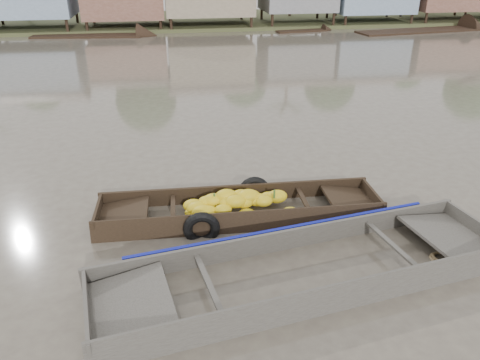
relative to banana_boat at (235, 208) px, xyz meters
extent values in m
plane|color=#51493E|center=(-0.30, -0.50, -0.20)|extent=(120.00, 120.00, 0.00)
cube|color=#384723|center=(-0.30, 32.50, -0.20)|extent=(120.00, 12.00, 0.50)
cube|color=black|center=(0.11, 0.00, -0.28)|extent=(6.18, 1.34, 0.08)
cube|color=black|center=(0.13, 0.67, -0.03)|extent=(6.29, 0.33, 0.58)
cube|color=black|center=(0.10, -0.66, -0.03)|extent=(6.29, 0.33, 0.58)
cube|color=black|center=(3.19, -0.08, -0.03)|extent=(0.10, 1.37, 0.55)
cube|color=black|center=(2.65, -0.06, 0.04)|extent=(1.10, 1.20, 0.21)
cube|color=black|center=(-2.96, 0.09, -0.03)|extent=(0.10, 1.37, 0.55)
cube|color=black|center=(-2.43, 0.07, 0.04)|extent=(1.10, 1.20, 0.21)
cube|color=black|center=(-1.36, 0.04, 0.09)|extent=(0.13, 1.31, 0.05)
cube|color=black|center=(1.58, -0.03, 0.09)|extent=(0.13, 1.31, 0.05)
ellipsoid|color=yellow|center=(0.62, -0.19, 0.24)|extent=(0.40, 0.28, 0.24)
ellipsoid|color=yellow|center=(0.01, -0.16, 0.27)|extent=(0.49, 0.34, 0.29)
ellipsoid|color=yellow|center=(-0.19, 0.34, 0.17)|extent=(0.41, 0.29, 0.25)
ellipsoid|color=yellow|center=(-0.91, 0.17, 0.06)|extent=(0.47, 0.33, 0.28)
ellipsoid|color=yellow|center=(0.19, -0.11, 0.21)|extent=(0.46, 0.32, 0.28)
ellipsoid|color=yellow|center=(-0.61, -0.20, 0.09)|extent=(0.45, 0.32, 0.28)
ellipsoid|color=yellow|center=(-0.72, -0.19, 0.08)|extent=(0.51, 0.36, 0.31)
ellipsoid|color=yellow|center=(0.51, -0.07, 0.21)|extent=(0.47, 0.33, 0.28)
ellipsoid|color=yellow|center=(-0.69, -0.30, 0.03)|extent=(0.50, 0.36, 0.30)
ellipsoid|color=yellow|center=(0.41, 0.38, 0.09)|extent=(0.44, 0.31, 0.27)
ellipsoid|color=yellow|center=(0.06, 0.15, 0.20)|extent=(0.49, 0.34, 0.29)
ellipsoid|color=yellow|center=(0.15, 0.10, 0.28)|extent=(0.39, 0.28, 0.24)
ellipsoid|color=yellow|center=(0.45, 0.41, 0.07)|extent=(0.43, 0.30, 0.26)
ellipsoid|color=yellow|center=(-0.45, 0.08, 0.20)|extent=(0.51, 0.36, 0.31)
ellipsoid|color=yellow|center=(-0.87, -0.34, -0.03)|extent=(0.41, 0.29, 0.25)
ellipsoid|color=yellow|center=(-0.63, -0.30, 0.02)|extent=(0.50, 0.35, 0.30)
ellipsoid|color=yellow|center=(-0.14, 0.15, 0.18)|extent=(0.45, 0.32, 0.27)
ellipsoid|color=yellow|center=(-0.92, -0.02, -0.01)|extent=(0.40, 0.28, 0.24)
ellipsoid|color=yellow|center=(-0.29, -0.28, 0.15)|extent=(0.39, 0.28, 0.24)
ellipsoid|color=yellow|center=(-0.60, 0.09, 0.17)|extent=(0.44, 0.31, 0.26)
ellipsoid|color=yellow|center=(1.01, 0.22, 0.11)|extent=(0.50, 0.35, 0.30)
ellipsoid|color=yellow|center=(-0.82, -0.01, 0.09)|extent=(0.51, 0.36, 0.31)
ellipsoid|color=yellow|center=(-0.18, 0.07, 0.30)|extent=(0.49, 0.34, 0.29)
ellipsoid|color=yellow|center=(-0.13, -0.07, 0.21)|extent=(0.48, 0.34, 0.29)
ellipsoid|color=yellow|center=(-0.06, 0.23, 0.17)|extent=(0.46, 0.32, 0.28)
ellipsoid|color=yellow|center=(1.16, -0.41, 0.02)|extent=(0.43, 0.30, 0.26)
ellipsoid|color=yellow|center=(0.83, 0.29, 0.05)|extent=(0.44, 0.31, 0.27)
ellipsoid|color=yellow|center=(-0.05, 0.29, 0.13)|extent=(0.42, 0.29, 0.25)
ellipsoid|color=yellow|center=(0.29, -0.04, 0.30)|extent=(0.52, 0.37, 0.32)
ellipsoid|color=yellow|center=(0.21, -0.37, 0.04)|extent=(0.41, 0.29, 0.25)
cylinder|color=#3F6626|center=(-0.44, 0.02, 0.30)|extent=(0.04, 0.04, 0.20)
cylinder|color=#3F6626|center=(0.34, 0.00, 0.30)|extent=(0.04, 0.04, 0.20)
cylinder|color=#3F6626|center=(0.89, -0.02, 0.30)|extent=(0.04, 0.04, 0.20)
torus|color=black|center=(0.58, 0.75, 0.00)|extent=(0.77, 0.22, 0.77)
torus|color=black|center=(-0.80, -0.73, 0.00)|extent=(0.78, 0.22, 0.77)
cube|color=#3C3732|center=(0.96, -2.39, -0.28)|extent=(7.75, 2.91, 0.08)
cube|color=#3C3732|center=(0.80, -1.47, -0.01)|extent=(7.66, 1.49, 0.62)
cube|color=#3C3732|center=(1.12, -3.30, -0.01)|extent=(7.66, 1.49, 0.62)
cube|color=#3C3732|center=(4.70, -1.74, -0.01)|extent=(0.38, 1.87, 0.59)
cube|color=#3C3732|center=(4.05, -1.85, 0.07)|extent=(1.57, 1.83, 0.24)
cube|color=#3C3732|center=(-2.77, -3.04, -0.01)|extent=(0.38, 1.87, 0.59)
cube|color=#3C3732|center=(-2.12, -2.92, 0.07)|extent=(1.57, 1.83, 0.24)
cube|color=#3C3732|center=(-0.83, -2.70, 0.12)|extent=(0.41, 1.81, 0.05)
cube|color=#3C3732|center=(2.75, -2.08, 0.12)|extent=(0.41, 1.81, 0.05)
cube|color=#665E54|center=(0.96, -2.39, -0.23)|extent=(5.94, 2.45, 0.02)
cube|color=navy|center=(0.79, -1.41, 0.23)|extent=(6.19, 1.16, 0.15)
torus|color=olive|center=(3.72, -2.22, -0.20)|extent=(0.43, 0.43, 0.06)
torus|color=olive|center=(3.72, -2.22, -0.16)|extent=(0.35, 0.35, 0.06)
cube|color=black|center=(-6.58, 25.88, -0.25)|extent=(7.68, 2.51, 0.35)
cube|color=black|center=(8.77, 25.71, -0.25)|extent=(3.92, 1.38, 0.35)
cube|color=black|center=(17.26, 24.42, -0.25)|extent=(9.62, 3.41, 0.35)
camera|label=1|loc=(-1.28, -8.98, 5.15)|focal=35.00mm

